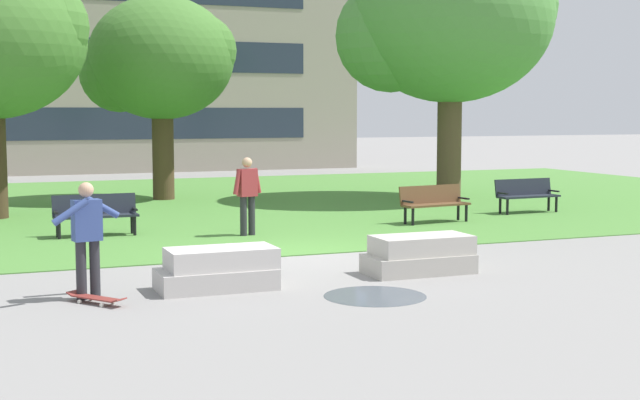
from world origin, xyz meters
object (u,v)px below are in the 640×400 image
(concrete_block_center, at_px, (218,269))
(person_skateboarder, at_px, (87,233))
(skateboard, at_px, (96,298))
(park_bench_near_right, at_px, (434,201))
(park_bench_far_left, at_px, (526,193))
(person_bystander_near_lawn, at_px, (247,192))
(concrete_block_left, at_px, (420,255))
(park_bench_near_left, at_px, (95,212))

(concrete_block_center, distance_m, person_skateboarder, 2.07)
(person_skateboarder, height_order, skateboard, person_skateboarder)
(park_bench_near_right, relative_size, park_bench_far_left, 1.02)
(person_skateboarder, xyz_separation_m, park_bench_near_right, (9.00, 5.99, -0.44))
(concrete_block_center, bearing_deg, park_bench_near_right, 40.33)
(concrete_block_center, relative_size, skateboard, 1.93)
(person_skateboarder, xyz_separation_m, park_bench_far_left, (12.36, 6.96, -0.44))
(concrete_block_center, height_order, person_bystander_near_lawn, person_bystander_near_lawn)
(park_bench_far_left, xyz_separation_m, person_bystander_near_lawn, (-8.27, -1.50, 0.44))
(person_skateboarder, distance_m, skateboard, 0.97)
(concrete_block_left, distance_m, skateboard, 5.45)
(park_bench_far_left, bearing_deg, concrete_block_center, -146.24)
(skateboard, distance_m, park_bench_far_left, 14.33)
(person_skateboarder, height_order, person_bystander_near_lawn, person_bystander_near_lawn)
(person_skateboarder, distance_m, park_bench_near_left, 6.71)
(park_bench_near_left, bearing_deg, park_bench_far_left, 1.69)
(person_skateboarder, bearing_deg, concrete_block_center, 0.30)
(skateboard, height_order, park_bench_far_left, park_bench_far_left)
(skateboard, xyz_separation_m, park_bench_near_right, (8.95, 6.37, 0.45))
(park_bench_far_left, bearing_deg, park_bench_near_right, -163.86)
(concrete_block_left, height_order, park_bench_near_left, park_bench_near_left)
(person_bystander_near_lawn, bearing_deg, concrete_block_center, -111.37)
(concrete_block_center, xyz_separation_m, concrete_block_left, (3.53, 0.07, 0.00))
(skateboard, height_order, park_bench_near_right, park_bench_near_right)
(park_bench_near_left, distance_m, person_bystander_near_lawn, 3.35)
(park_bench_near_left, relative_size, park_bench_near_right, 0.97)
(skateboard, bearing_deg, park_bench_near_right, 35.45)
(concrete_block_left, relative_size, person_skateboarder, 1.05)
(skateboard, bearing_deg, park_bench_near_left, 82.48)
(park_bench_near_right, height_order, park_bench_far_left, same)
(skateboard, xyz_separation_m, person_bystander_near_lawn, (4.03, 5.84, 0.90))
(concrete_block_left, xyz_separation_m, person_skateboarder, (-5.48, -0.08, 0.67))
(concrete_block_center, xyz_separation_m, person_bystander_near_lawn, (2.13, 5.45, 0.68))
(concrete_block_left, height_order, person_skateboarder, person_skateboarder)
(park_bench_far_left, bearing_deg, person_skateboarder, -150.60)
(person_skateboarder, xyz_separation_m, park_bench_near_left, (0.98, 6.63, -0.44))
(concrete_block_center, distance_m, concrete_block_left, 3.53)
(skateboard, height_order, park_bench_near_left, park_bench_near_left)
(concrete_block_left, distance_m, person_bystander_near_lawn, 5.60)
(person_skateboarder, bearing_deg, park_bench_near_right, 33.65)
(concrete_block_center, bearing_deg, person_bystander_near_lawn, 68.63)
(park_bench_near_left, relative_size, park_bench_far_left, 0.99)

